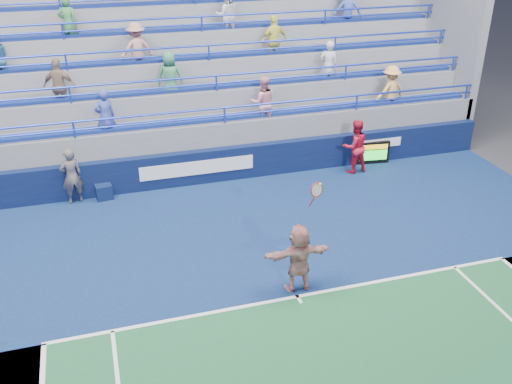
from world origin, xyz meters
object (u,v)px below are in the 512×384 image
object	(u,v)px
judge_chair	(104,190)
tennis_player	(299,258)
serve_speed_board	(373,153)
ball_girl	(355,146)
line_judge	(71,176)

from	to	relation	value
judge_chair	tennis_player	bearing A→B (deg)	-55.92
serve_speed_board	tennis_player	bearing A→B (deg)	-129.53
judge_chair	ball_girl	xyz separation A→B (m)	(8.05, -0.39, 0.63)
tennis_player	line_judge	size ratio (longest dim) A/B	1.56
line_judge	ball_girl	size ratio (longest dim) A/B	0.95
line_judge	serve_speed_board	bearing A→B (deg)	164.86
line_judge	tennis_player	bearing A→B (deg)	113.96
tennis_player	judge_chair	bearing A→B (deg)	124.08
tennis_player	line_judge	xyz separation A→B (m)	(-4.87, 5.93, 0.02)
tennis_player	ball_girl	xyz separation A→B (m)	(4.03, 5.56, 0.06)
serve_speed_board	ball_girl	xyz separation A→B (m)	(-0.91, -0.42, 0.50)
serve_speed_board	line_judge	bearing A→B (deg)	-179.68
line_judge	ball_girl	distance (m)	8.91
line_judge	judge_chair	bearing A→B (deg)	166.10
tennis_player	ball_girl	distance (m)	6.87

